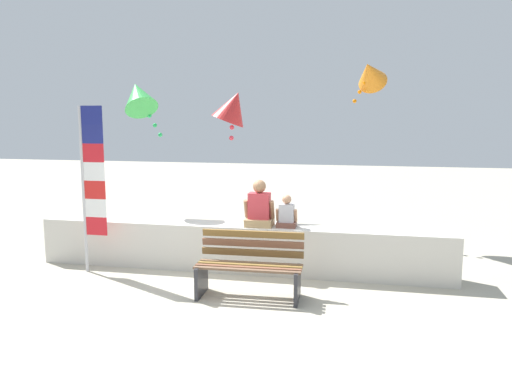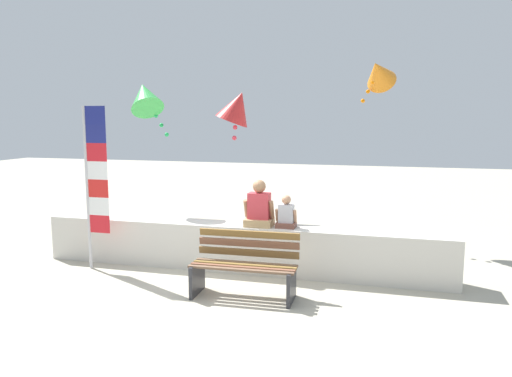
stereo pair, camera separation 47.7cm
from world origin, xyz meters
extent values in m
plane|color=#B1AA96|center=(0.00, 0.00, 0.00)|extent=(40.00, 40.00, 0.00)
cube|color=beige|center=(0.00, 1.11, 0.38)|extent=(6.76, 0.52, 0.76)
cube|color=brown|center=(0.43, -0.26, 0.45)|extent=(1.47, 0.11, 0.03)
cube|color=brown|center=(0.43, -0.15, 0.45)|extent=(1.47, 0.11, 0.03)
cube|color=brown|center=(0.42, -0.04, 0.45)|extent=(1.47, 0.11, 0.03)
cube|color=brown|center=(0.42, 0.07, 0.45)|extent=(1.47, 0.11, 0.03)
cube|color=brown|center=(0.42, 0.18, 0.57)|extent=(1.47, 0.09, 0.10)
cube|color=brown|center=(0.42, 0.20, 0.70)|extent=(1.47, 0.09, 0.10)
cube|color=brown|center=(0.42, 0.22, 0.83)|extent=(1.47, 0.09, 0.10)
cube|color=#2D2D33|center=(-0.25, -0.11, 0.23)|extent=(0.06, 0.53, 0.45)
cube|color=#2D2D33|center=(1.10, -0.08, 0.23)|extent=(0.06, 0.53, 0.45)
cube|color=tan|center=(0.34, 1.09, 0.82)|extent=(0.44, 0.36, 0.12)
cube|color=#CB3942|center=(0.34, 1.09, 1.09)|extent=(0.34, 0.22, 0.42)
cylinder|color=#9B714F|center=(0.13, 1.07, 1.04)|extent=(0.07, 0.17, 0.30)
cylinder|color=#9B714F|center=(0.55, 1.07, 1.04)|extent=(0.07, 0.17, 0.30)
sphere|color=#9B714F|center=(0.34, 1.09, 1.40)|extent=(0.21, 0.21, 0.21)
cube|color=brown|center=(0.78, 1.09, 0.80)|extent=(0.30, 0.25, 0.08)
cube|color=silver|center=(0.78, 1.09, 0.99)|extent=(0.23, 0.15, 0.29)
cylinder|color=tan|center=(0.64, 1.07, 0.95)|extent=(0.05, 0.12, 0.21)
cylinder|color=tan|center=(0.93, 1.07, 0.95)|extent=(0.05, 0.12, 0.21)
sphere|color=tan|center=(0.78, 1.09, 1.21)|extent=(0.14, 0.14, 0.14)
cylinder|color=#B7B7BC|center=(-2.41, 0.55, 1.33)|extent=(0.05, 0.05, 2.66)
cube|color=red|center=(-2.21, 0.55, 0.76)|extent=(0.35, 0.02, 0.29)
cube|color=white|center=(-2.21, 0.55, 1.05)|extent=(0.35, 0.02, 0.29)
cube|color=red|center=(-2.21, 0.55, 1.35)|extent=(0.35, 0.02, 0.29)
cube|color=white|center=(-2.21, 0.55, 1.64)|extent=(0.35, 0.02, 0.29)
cube|color=red|center=(-2.21, 0.55, 1.93)|extent=(0.35, 0.02, 0.29)
cube|color=navy|center=(-2.21, 0.55, 2.22)|extent=(0.35, 0.02, 0.29)
cube|color=navy|center=(-2.21, 0.55, 2.52)|extent=(0.35, 0.02, 0.29)
cone|color=green|center=(-2.13, 2.08, 2.88)|extent=(1.01, 1.03, 0.83)
sphere|color=green|center=(-2.06, 2.15, 2.70)|extent=(0.08, 0.08, 0.08)
sphere|color=green|center=(-1.98, 2.22, 2.52)|extent=(0.08, 0.08, 0.08)
sphere|color=green|center=(-1.91, 2.28, 2.34)|extent=(0.08, 0.08, 0.08)
sphere|color=green|center=(-1.84, 2.35, 2.16)|extent=(0.08, 0.08, 0.08)
cone|color=orange|center=(2.05, 3.71, 3.36)|extent=(0.78, 0.91, 0.79)
sphere|color=orange|center=(1.96, 3.74, 3.18)|extent=(0.08, 0.08, 0.08)
sphere|color=orange|center=(1.86, 3.77, 3.00)|extent=(0.08, 0.08, 0.08)
sphere|color=orange|center=(1.76, 3.80, 2.82)|extent=(0.08, 0.08, 0.08)
cone|color=red|center=(-0.35, 2.11, 2.67)|extent=(0.85, 0.72, 0.73)
sphere|color=#C92F3E|center=(-0.33, 2.01, 2.49)|extent=(0.08, 0.08, 0.08)
sphere|color=#C92F3E|center=(-0.31, 1.91, 2.31)|extent=(0.08, 0.08, 0.08)
sphere|color=#C92F3E|center=(-0.30, 1.81, 2.13)|extent=(0.08, 0.08, 0.08)
camera|label=1|loc=(1.84, -6.45, 2.46)|focal=34.36mm
camera|label=2|loc=(2.30, -6.33, 2.46)|focal=34.36mm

